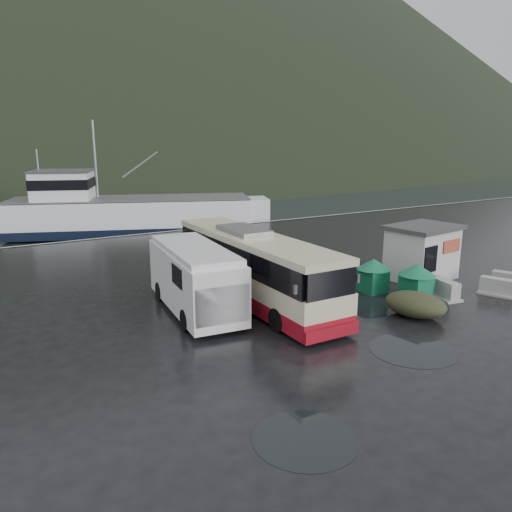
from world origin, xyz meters
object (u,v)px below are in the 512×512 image
coach_bus (254,300)px  waste_bin_right (372,291)px  waste_bin_left (415,299)px  ticket_kiosk (420,278)px  jersey_barrier_b (507,287)px  fishing_trawler (132,218)px  white_van (196,311)px  jersey_barrier_c (496,295)px  dome_tent (415,316)px  jersey_barrier_a (443,298)px

coach_bus → waste_bin_right: coach_bus is taller
waste_bin_left → ticket_kiosk: size_ratio=0.46×
jersey_barrier_b → fishing_trawler: 31.37m
white_van → jersey_barrier_c: 13.76m
jersey_barrier_c → ticket_kiosk: bearing=102.9°
white_van → coach_bus: bearing=5.6°
waste_bin_right → dome_tent: size_ratio=0.63×
jersey_barrier_c → fishing_trawler: (-7.67, 30.47, 0.00)m
waste_bin_right → jersey_barrier_c: size_ratio=1.00×
coach_bus → jersey_barrier_c: 11.19m
jersey_barrier_a → jersey_barrier_c: 2.65m
jersey_barrier_b → waste_bin_right: bearing=154.9°
waste_bin_left → jersey_barrier_b: 5.30m
ticket_kiosk → fishing_trawler: fishing_trawler is taller
white_van → jersey_barrier_a: size_ratio=3.95×
dome_tent → waste_bin_right: bearing=75.6°
ticket_kiosk → jersey_barrier_a: bearing=-127.3°
jersey_barrier_a → fishing_trawler: (-5.21, 29.49, 0.00)m
ticket_kiosk → jersey_barrier_a: 3.18m
jersey_barrier_a → jersey_barrier_b: bearing=-7.3°
dome_tent → ticket_kiosk: bearing=39.5°
dome_tent → jersey_barrier_c: dome_tent is taller
waste_bin_left → waste_bin_right: bearing=115.1°
coach_bus → dome_tent: bearing=-47.2°
white_van → jersey_barrier_b: (14.29, -4.62, 0.00)m
white_van → waste_bin_right: white_van is taller
coach_bus → fishing_trawler: bearing=85.6°
coach_bus → jersey_barrier_c: coach_bus is taller
white_van → ticket_kiosk: size_ratio=1.88×
ticket_kiosk → dome_tent: bearing=-147.4°
jersey_barrier_b → fishing_trawler: bearing=107.0°
dome_tent → jersey_barrier_c: (5.40, 0.02, 0.00)m
jersey_barrier_b → waste_bin_left: bearing=168.9°
coach_bus → jersey_barrier_a: bearing=-27.7°
waste_bin_right → fishing_trawler: size_ratio=0.06×
waste_bin_right → jersey_barrier_a: waste_bin_right is taller
white_van → jersey_barrier_a: (10.32, -4.11, 0.00)m
waste_bin_left → jersey_barrier_c: bearing=-22.0°
waste_bin_left → jersey_barrier_b: size_ratio=1.09×
jersey_barrier_a → jersey_barrier_b: 4.01m
waste_bin_left → white_van: bearing=158.4°
coach_bus → fishing_trawler: fishing_trawler is taller
waste_bin_left → jersey_barrier_b: (5.21, -1.02, 0.00)m
waste_bin_right → ticket_kiosk: (3.69, 0.42, 0.00)m
coach_bus → dome_tent: size_ratio=4.43×
ticket_kiosk → jersey_barrier_b: bearing=-61.0°
white_van → dome_tent: bearing=-28.5°
white_van → waste_bin_left: size_ratio=4.11×
jersey_barrier_c → dome_tent: bearing=-179.7°
coach_bus → jersey_barrier_a: coach_bus is taller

